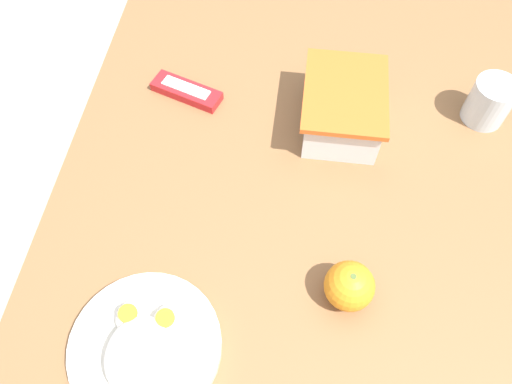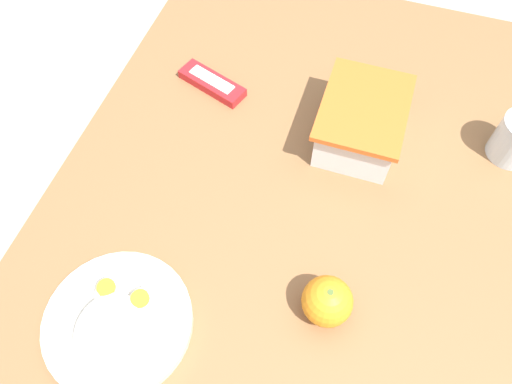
{
  "view_description": "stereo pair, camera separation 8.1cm",
  "coord_description": "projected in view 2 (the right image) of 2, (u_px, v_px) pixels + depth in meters",
  "views": [
    {
      "loc": [
        0.42,
        -0.04,
        1.43
      ],
      "look_at": [
        -0.0,
        -0.09,
        0.73
      ],
      "focal_mm": 35.0,
      "sensor_mm": 36.0,
      "label": 1
    },
    {
      "loc": [
        0.4,
        0.04,
        1.43
      ],
      "look_at": [
        -0.0,
        -0.09,
        0.73
      ],
      "focal_mm": 35.0,
      "sensor_mm": 36.0,
      "label": 2
    }
  ],
  "objects": [
    {
      "name": "rice_plate",
      "position": [
        116.0,
        322.0,
        0.71
      ],
      "size": [
        0.22,
        0.22,
        0.06
      ],
      "color": "silver",
      "rests_on": "table"
    },
    {
      "name": "ground_plane",
      "position": [
        285.0,
        334.0,
        1.42
      ],
      "size": [
        10.0,
        10.0,
        0.0
      ],
      "primitive_type": "plane",
      "color": "#B2A899"
    },
    {
      "name": "table",
      "position": [
        303.0,
        237.0,
        0.89
      ],
      "size": [
        1.2,
        0.88,
        0.7
      ],
      "color": "brown",
      "rests_on": "ground_plane"
    },
    {
      "name": "food_container",
      "position": [
        360.0,
        124.0,
        0.88
      ],
      "size": [
        0.19,
        0.14,
        0.09
      ],
      "color": "white",
      "rests_on": "table"
    },
    {
      "name": "candy_bar",
      "position": [
        212.0,
        83.0,
        0.97
      ],
      "size": [
        0.09,
        0.14,
        0.02
      ],
      "color": "red",
      "rests_on": "table"
    },
    {
      "name": "orange_fruit",
      "position": [
        327.0,
        301.0,
        0.71
      ],
      "size": [
        0.07,
        0.07,
        0.07
      ],
      "color": "orange",
      "rests_on": "table"
    }
  ]
}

